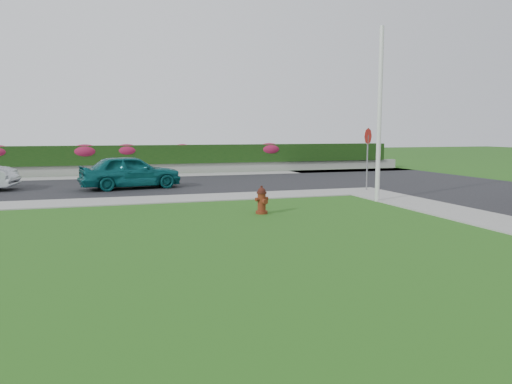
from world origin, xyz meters
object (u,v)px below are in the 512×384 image
object	(u,v)px
utility_pole	(379,115)
stop_sign	(368,144)
sedan_teal	(130,172)
fire_hydrant	(262,201)

from	to	relation	value
utility_pole	stop_sign	xyz separation A→B (m)	(1.32, 3.02, -1.07)
utility_pole	stop_sign	distance (m)	3.46
utility_pole	stop_sign	world-z (taller)	utility_pole
sedan_teal	utility_pole	bearing A→B (deg)	-138.63
sedan_teal	utility_pole	size ratio (longest dim) A/B	0.70
fire_hydrant	stop_sign	size ratio (longest dim) A/B	0.32
utility_pole	stop_sign	bearing A→B (deg)	66.33
fire_hydrant	stop_sign	xyz separation A→B (m)	(6.13, 4.33, 1.58)
sedan_teal	stop_sign	size ratio (longest dim) A/B	1.60
fire_hydrant	stop_sign	bearing A→B (deg)	19.05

